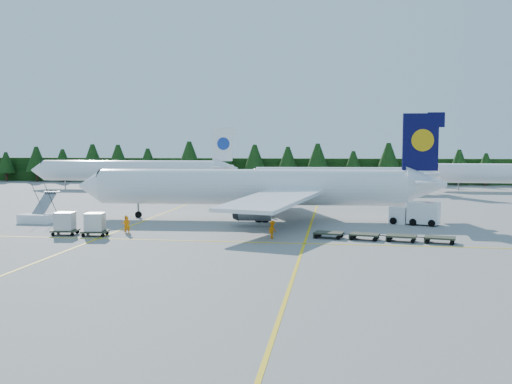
# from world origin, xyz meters

# --- Properties ---
(ground) EXTENTS (320.00, 320.00, 0.00)m
(ground) POSITION_xyz_m (0.00, 0.00, 0.00)
(ground) COLOR gray
(ground) RESTS_ON ground
(taxi_stripe_a) EXTENTS (0.25, 120.00, 0.01)m
(taxi_stripe_a) POSITION_xyz_m (-14.00, 20.00, 0.01)
(taxi_stripe_a) COLOR yellow
(taxi_stripe_a) RESTS_ON ground
(taxi_stripe_b) EXTENTS (0.25, 120.00, 0.01)m
(taxi_stripe_b) POSITION_xyz_m (6.00, 20.00, 0.01)
(taxi_stripe_b) COLOR yellow
(taxi_stripe_b) RESTS_ON ground
(taxi_stripe_cross) EXTENTS (80.00, 0.25, 0.01)m
(taxi_stripe_cross) POSITION_xyz_m (0.00, -6.00, 0.01)
(taxi_stripe_cross) COLOR yellow
(taxi_stripe_cross) RESTS_ON ground
(treeline_hedge) EXTENTS (220.00, 4.00, 6.00)m
(treeline_hedge) POSITION_xyz_m (0.00, 82.00, 3.00)
(treeline_hedge) COLOR black
(treeline_hedge) RESTS_ON ground
(airliner_navy) EXTENTS (44.19, 36.31, 12.84)m
(airliner_navy) POSITION_xyz_m (-2.30, 10.96, 3.86)
(airliner_navy) COLOR white
(airliner_navy) RESTS_ON ground
(airliner_red) EXTENTS (36.01, 29.51, 10.48)m
(airliner_red) POSITION_xyz_m (8.33, 50.92, 3.15)
(airliner_red) COLOR white
(airliner_red) RESTS_ON ground
(airliner_far_left) EXTENTS (43.41, 5.62, 12.62)m
(airliner_far_left) POSITION_xyz_m (-35.51, 56.22, 3.96)
(airliner_far_left) COLOR white
(airliner_far_left) RESTS_ON ground
(airstairs) EXTENTS (3.91, 5.31, 3.50)m
(airstairs) POSITION_xyz_m (-25.81, 4.14, 0.76)
(airstairs) COLOR white
(airstairs) RESTS_ON ground
(service_truck) EXTENTS (5.79, 3.77, 2.63)m
(service_truck) POSITION_xyz_m (17.80, 8.73, 1.30)
(service_truck) COLOR silver
(service_truck) RESTS_ON ground
(dolly_train) EXTENTS (13.27, 3.79, 0.16)m
(dolly_train) POSITION_xyz_m (13.30, -3.25, 0.52)
(dolly_train) COLOR #2F3325
(dolly_train) RESTS_ON ground
(uld_pair) EXTENTS (6.00, 2.39, 1.93)m
(uld_pair) POSITION_xyz_m (-16.62, -4.31, 1.30)
(uld_pair) COLOR #2F3325
(uld_pair) RESTS_ON ground
(crew_a) EXTENTS (0.72, 0.54, 1.78)m
(crew_a) POSITION_xyz_m (-12.25, -2.75, 0.89)
(crew_a) COLOR orange
(crew_a) RESTS_ON ground
(crew_b) EXTENTS (0.99, 0.89, 1.68)m
(crew_b) POSITION_xyz_m (-13.04, -1.12, 0.84)
(crew_b) COLOR orange
(crew_b) RESTS_ON ground
(crew_c) EXTENTS (0.77, 0.88, 1.77)m
(crew_c) POSITION_xyz_m (2.78, -3.64, 0.88)
(crew_c) COLOR orange
(crew_c) RESTS_ON ground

